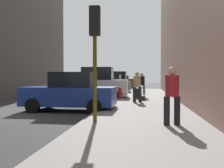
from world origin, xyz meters
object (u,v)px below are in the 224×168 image
Objects in this scene: parked_bronze_suv at (117,81)px; duffel_bag at (142,98)px; parked_blue_sedan at (70,93)px; parked_dark_green_sedan at (109,84)px; parked_gray_coupe at (121,82)px; parked_white_van at (96,85)px; traffic_light at (95,39)px; pedestrian_in_tan_coat at (137,85)px; pedestrian_in_jeans at (142,84)px; rolling_suitcase at (137,93)px; pedestrian_in_red_jacket at (172,93)px; fire_hydrant at (120,93)px.

duffel_bag is (3.28, -15.41, -0.74)m from parked_bronze_suv.
duffel_bag is (3.28, 4.12, -0.56)m from parked_blue_sedan.
parked_dark_green_sedan is 13.34m from parked_gray_coupe.
parked_white_van reaches higher than parked_blue_sedan.
traffic_light reaches higher than pedestrian_in_tan_coat.
pedestrian_in_jeans is at bearing 91.55° from duffel_bag.
parked_blue_sedan reaches higher than rolling_suitcase.
parked_bronze_suv is 2.71× the size of pedestrian_in_tan_coat.
pedestrian_in_jeans is at bearing -63.41° from parked_dark_green_sedan.
parked_blue_sedan is at bearing -134.96° from pedestrian_in_tan_coat.
pedestrian_in_jeans is 1.64× the size of rolling_suitcase.
traffic_light reaches higher than rolling_suitcase.
parked_gray_coupe is (0.00, 20.01, -0.18)m from parked_white_van.
pedestrian_in_tan_coat is at bearing -87.45° from rolling_suitcase.
parked_blue_sedan is 0.99× the size of parked_gray_coupe.
duffel_bag is at bearing 96.61° from pedestrian_in_red_jacket.
pedestrian_in_red_jacket is 3.89× the size of duffel_bag.
parked_bronze_suv is 2.71× the size of pedestrian_in_jeans.
pedestrian_in_tan_coat reaches higher than duffel_bag.
parked_white_van is at bearing -175.96° from pedestrian_in_jeans.
parked_dark_green_sedan is 7.21m from pedestrian_in_jeans.
parked_blue_sedan and parked_gray_coupe have the same top height.
pedestrian_in_tan_coat reaches higher than parked_gray_coupe.
traffic_light is (1.85, -29.62, 1.91)m from parked_gray_coupe.
parked_gray_coupe is 20.75m from rolling_suitcase.
parked_bronze_suv is at bearing 102.03° from duffel_bag.
pedestrian_in_tan_coat is at bearing -72.92° from parked_dark_green_sedan.
parked_blue_sedan is 26.09m from parked_gray_coupe.
parked_white_van is at bearing 90.00° from parked_blue_sedan.
pedestrian_in_jeans reaches higher than rolling_suitcase.
pedestrian_in_red_jacket is at bearing -66.81° from parked_white_van.
pedestrian_in_tan_coat is at bearing -79.73° from parked_bronze_suv.
fire_hydrant is at bearing -76.64° from parked_dark_green_sedan.
pedestrian_in_jeans is 3.89× the size of duffel_bag.
parked_blue_sedan is 2.47× the size of pedestrian_in_red_jacket.
fire_hydrant is at bearing 144.90° from duffel_bag.
pedestrian_in_tan_coat is (3.00, -23.09, 0.26)m from parked_gray_coupe.
parked_white_van is 2.71× the size of pedestrian_in_tan_coat.
traffic_light is (1.85, -23.05, 1.73)m from parked_bronze_suv.
traffic_light is at bearing -86.42° from parked_gray_coupe.
parked_blue_sedan is 1.17× the size of traffic_light.
pedestrian_in_tan_coat is at bearing -104.46° from duffel_bag.
parked_white_van is 1.00× the size of parked_bronze_suv.
parked_bronze_suv is 15.77m from duffel_bag.
pedestrian_in_red_jacket reaches higher than rolling_suitcase.
parked_gray_coupe is 4.09× the size of rolling_suitcase.
parked_dark_green_sedan is 1.17× the size of traffic_light.
parked_bronze_suv is at bearing -90.00° from parked_gray_coupe.
parked_gray_coupe is at bearing 97.98° from rolling_suitcase.
rolling_suitcase is 2.36× the size of duffel_bag.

